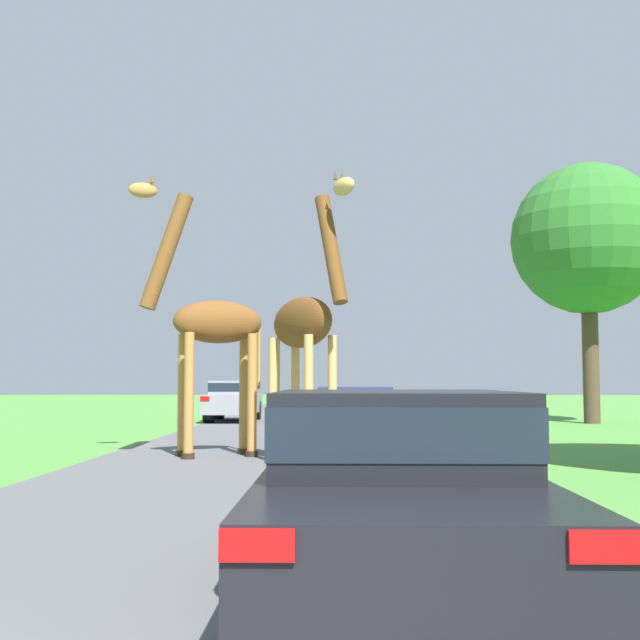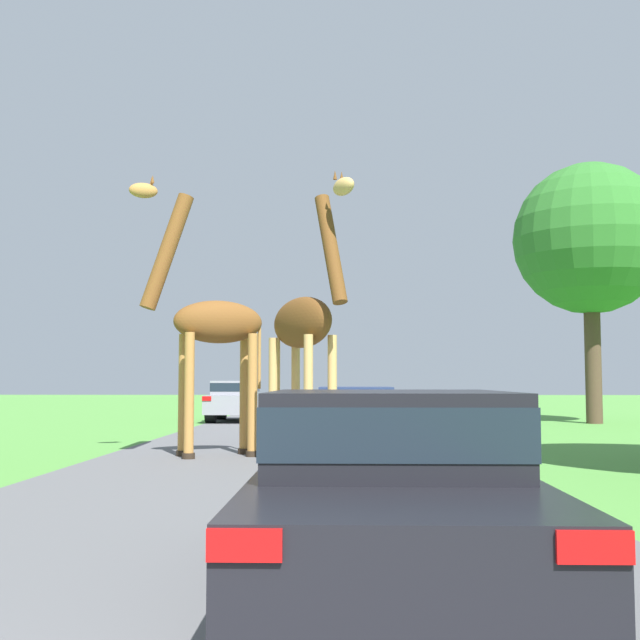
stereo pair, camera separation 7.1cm
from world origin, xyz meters
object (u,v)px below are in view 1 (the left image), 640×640
object	(u,v)px
car_lead_maroon	(395,485)
tree_left_edge	(588,240)
car_queue_right	(355,413)
car_queue_left	(233,399)
giraffe_near_road	(305,327)
giraffe_companion	(209,326)

from	to	relation	value
car_lead_maroon	tree_left_edge	size ratio (longest dim) A/B	0.49
car_queue_right	tree_left_edge	xyz separation A→B (m)	(8.43, 8.59, 5.73)
car_lead_maroon	car_queue_left	distance (m)	24.14
giraffe_near_road	tree_left_edge	size ratio (longest dim) A/B	0.55
tree_left_edge	car_queue_left	bearing A→B (deg)	174.13
car_lead_maroon	car_queue_right	xyz separation A→B (m)	(-0.00, 13.86, -0.05)
giraffe_companion	car_queue_left	world-z (taller)	giraffe_companion
car_queue_left	car_lead_maroon	bearing A→B (deg)	-79.82
giraffe_near_road	car_queue_right	distance (m)	5.57
giraffe_near_road	car_queue_left	world-z (taller)	giraffe_near_road
giraffe_companion	car_queue_left	xyz separation A→B (m)	(-1.30, 13.67, -1.78)
giraffe_companion	car_lead_maroon	size ratio (longest dim) A/B	1.23
car_lead_maroon	tree_left_edge	xyz separation A→B (m)	(8.42, 22.45, 5.68)
tree_left_edge	car_lead_maroon	bearing A→B (deg)	-110.56
giraffe_near_road	car_queue_right	size ratio (longest dim) A/B	1.14
giraffe_companion	tree_left_edge	bearing A→B (deg)	-64.82
car_queue_right	car_queue_left	size ratio (longest dim) A/B	1.09
car_lead_maroon	tree_left_edge	world-z (taller)	tree_left_edge
car_queue_right	giraffe_near_road	bearing A→B (deg)	-100.80
giraffe_near_road	car_lead_maroon	size ratio (longest dim) A/B	1.13
giraffe_companion	giraffe_near_road	bearing A→B (deg)	-147.97
car_lead_maroon	car_queue_right	size ratio (longest dim) A/B	1.01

